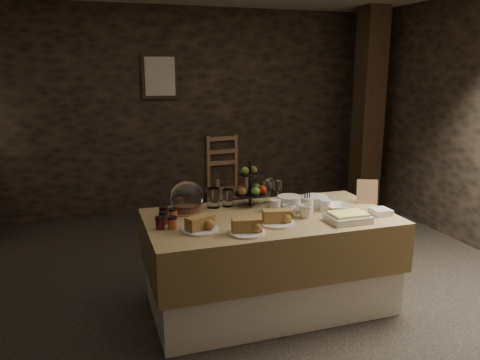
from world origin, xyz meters
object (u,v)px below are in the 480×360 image
object	(u,v)px
chair	(226,177)
fruit_stand	(251,189)
buffet_table	(269,254)
timber_column	(368,112)

from	to	relation	value
chair	fruit_stand	world-z (taller)	fruit_stand
buffet_table	timber_column	distance (m)	3.13
buffet_table	chair	world-z (taller)	chair
chair	fruit_stand	bearing A→B (deg)	-105.35
buffet_table	chair	size ratio (longest dim) A/B	2.46
buffet_table	fruit_stand	world-z (taller)	fruit_stand
buffet_table	chair	bearing A→B (deg)	81.02
fruit_stand	chair	bearing A→B (deg)	78.75
chair	timber_column	size ratio (longest dim) A/B	0.29
buffet_table	timber_column	bearing A→B (deg)	43.69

